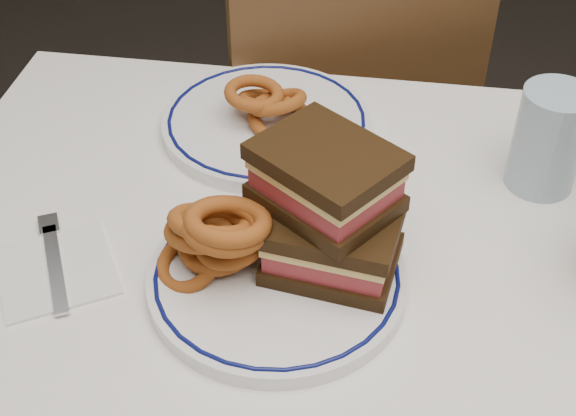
# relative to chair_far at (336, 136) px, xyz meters

# --- Properties ---
(dining_table) EXTENTS (1.27, 0.87, 0.75)m
(dining_table) POSITION_rel_chair_far_xyz_m (0.18, -0.63, 0.15)
(dining_table) COLOR white
(dining_table) RESTS_ON floor
(chair_far) EXTENTS (0.55, 0.55, 0.91)m
(chair_far) POSITION_rel_chair_far_xyz_m (0.00, 0.00, 0.00)
(chair_far) COLOR #4B3318
(chair_far) RESTS_ON floor
(main_plate) EXTENTS (0.27, 0.27, 0.02)m
(main_plate) POSITION_rel_chair_far_xyz_m (-0.01, -0.63, 0.26)
(main_plate) COLOR white
(main_plate) RESTS_ON dining_table
(reuben_sandwich) EXTENTS (0.17, 0.16, 0.14)m
(reuben_sandwich) POSITION_rel_chair_far_xyz_m (0.04, -0.60, 0.34)
(reuben_sandwich) COLOR black
(reuben_sandwich) RESTS_ON main_plate
(onion_rings_main) EXTENTS (0.13, 0.11, 0.12)m
(onion_rings_main) POSITION_rel_chair_far_xyz_m (-0.07, -0.63, 0.32)
(onion_rings_main) COLOR brown
(onion_rings_main) RESTS_ON main_plate
(ketchup_ramekin) EXTENTS (0.06, 0.06, 0.03)m
(ketchup_ramekin) POSITION_rel_chair_far_xyz_m (-0.03, -0.56, 0.29)
(ketchup_ramekin) COLOR silver
(ketchup_ramekin) RESTS_ON main_plate
(water_glass) EXTENTS (0.08, 0.08, 0.13)m
(water_glass) POSITION_rel_chair_far_xyz_m (0.28, -0.41, 0.32)
(water_glass) COLOR #95AFC1
(water_glass) RESTS_ON dining_table
(far_plate) EXTENTS (0.28, 0.28, 0.02)m
(far_plate) POSITION_rel_chair_far_xyz_m (-0.07, -0.35, 0.26)
(far_plate) COLOR white
(far_plate) RESTS_ON dining_table
(onion_rings_far) EXTENTS (0.12, 0.11, 0.07)m
(onion_rings_far) POSITION_rel_chair_far_xyz_m (-0.06, -0.35, 0.29)
(onion_rings_far) COLOR brown
(onion_rings_far) RESTS_ON far_plate
(napkin_fork) EXTENTS (0.17, 0.17, 0.01)m
(napkin_fork) POSITION_rel_chair_far_xyz_m (-0.25, -0.65, 0.26)
(napkin_fork) COLOR white
(napkin_fork) RESTS_ON dining_table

